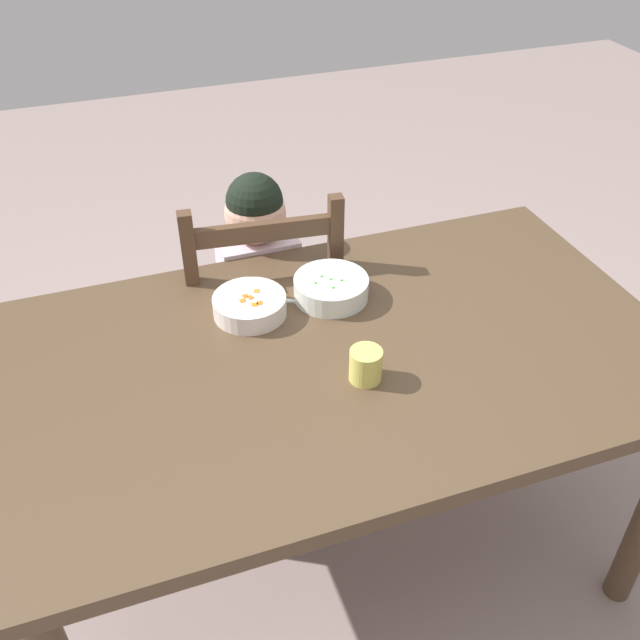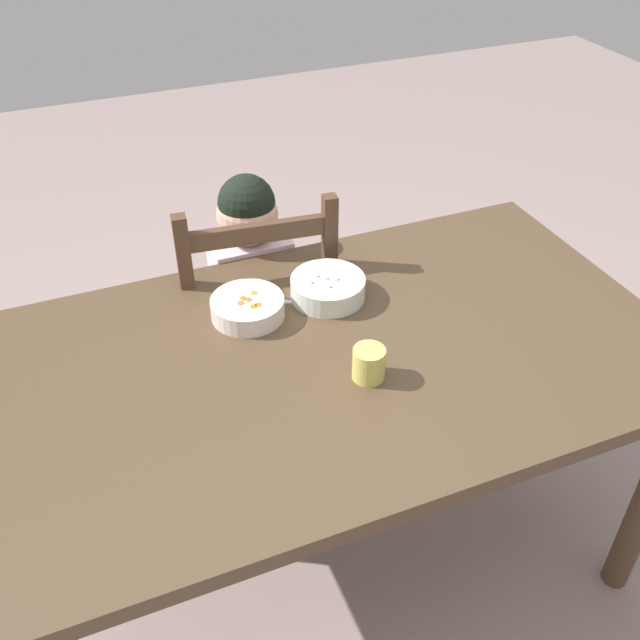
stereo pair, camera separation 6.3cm
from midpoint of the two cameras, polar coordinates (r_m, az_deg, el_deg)
The scene contains 8 objects.
ground_plane at distance 2.20m, azimuth 0.41°, elevation -18.04°, with size 8.00×8.00×0.00m, color gray.
dining_table at distance 1.69m, azimuth 0.51°, elevation -4.99°, with size 1.55×0.91×0.77m.
dining_chair at distance 2.17m, azimuth -6.00°, elevation -1.01°, with size 0.46×0.46×0.98m.
child_figure at distance 2.06m, azimuth -6.11°, elevation 2.74°, with size 0.32×0.31×0.98m.
bowl_of_peas at distance 1.77m, azimuth -0.39°, elevation 2.63°, with size 0.19×0.19×0.06m.
bowl_of_carrots at distance 1.72m, azimuth -6.87°, elevation 1.02°, with size 0.18×0.18×0.05m.
spoon at distance 1.78m, azimuth -5.45°, elevation 1.57°, with size 0.13×0.08×0.01m.
drinking_cup at distance 1.53m, azimuth 2.74°, elevation -3.52°, with size 0.07×0.07×0.08m, color #DED663.
Camera 2 is at (-0.51, -1.14, 1.82)m, focal length 39.99 mm.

